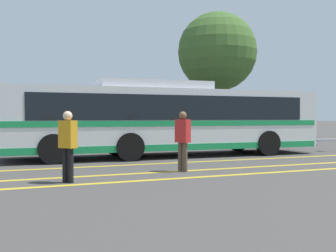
{
  "coord_description": "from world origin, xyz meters",
  "views": [
    {
      "loc": [
        -5.76,
        -14.43,
        1.55
      ],
      "look_at": [
        -0.07,
        -0.04,
        1.19
      ],
      "focal_mm": 42.0,
      "sensor_mm": 36.0,
      "label": 1
    }
  ],
  "objects_px": {
    "parked_car_1": "(3,137)",
    "parked_car_2": "(140,134)",
    "pedestrian_0": "(183,137)",
    "parked_car_3": "(258,133)",
    "tree_0": "(217,52)",
    "pedestrian_1": "(68,142)",
    "transit_bus": "(168,118)"
  },
  "relations": [
    {
      "from": "parked_car_2",
      "to": "pedestrian_0",
      "type": "relative_size",
      "value": 2.36
    },
    {
      "from": "parked_car_2",
      "to": "pedestrian_1",
      "type": "bearing_deg",
      "value": 148.56
    },
    {
      "from": "parked_car_2",
      "to": "parked_car_3",
      "type": "relative_size",
      "value": 0.88
    },
    {
      "from": "parked_car_1",
      "to": "tree_0",
      "type": "distance_m",
      "value": 13.26
    },
    {
      "from": "transit_bus",
      "to": "tree_0",
      "type": "distance_m",
      "value": 9.76
    },
    {
      "from": "transit_bus",
      "to": "pedestrian_1",
      "type": "height_order",
      "value": "transit_bus"
    },
    {
      "from": "parked_car_3",
      "to": "pedestrian_0",
      "type": "bearing_deg",
      "value": -43.35
    },
    {
      "from": "parked_car_1",
      "to": "parked_car_2",
      "type": "bearing_deg",
      "value": 91.98
    },
    {
      "from": "pedestrian_1",
      "to": "tree_0",
      "type": "height_order",
      "value": "tree_0"
    },
    {
      "from": "parked_car_3",
      "to": "parked_car_1",
      "type": "bearing_deg",
      "value": -88.51
    },
    {
      "from": "transit_bus",
      "to": "parked_car_3",
      "type": "xyz_separation_m",
      "value": [
        6.45,
        3.27,
        -0.81
      ]
    },
    {
      "from": "parked_car_3",
      "to": "parked_car_2",
      "type": "bearing_deg",
      "value": -89.4
    },
    {
      "from": "pedestrian_1",
      "to": "tree_0",
      "type": "relative_size",
      "value": 0.21
    },
    {
      "from": "pedestrian_0",
      "to": "parked_car_1",
      "type": "bearing_deg",
      "value": -173.13
    },
    {
      "from": "parked_car_1",
      "to": "pedestrian_0",
      "type": "distance_m",
      "value": 9.07
    },
    {
      "from": "transit_bus",
      "to": "pedestrian_0",
      "type": "relative_size",
      "value": 7.45
    },
    {
      "from": "parked_car_2",
      "to": "pedestrian_1",
      "type": "height_order",
      "value": "pedestrian_1"
    },
    {
      "from": "parked_car_2",
      "to": "tree_0",
      "type": "bearing_deg",
      "value": -64.95
    },
    {
      "from": "tree_0",
      "to": "pedestrian_0",
      "type": "bearing_deg",
      "value": -122.95
    },
    {
      "from": "parked_car_3",
      "to": "tree_0",
      "type": "bearing_deg",
      "value": -168.16
    },
    {
      "from": "transit_bus",
      "to": "parked_car_1",
      "type": "bearing_deg",
      "value": -118.12
    },
    {
      "from": "parked_car_1",
      "to": "pedestrian_1",
      "type": "xyz_separation_m",
      "value": [
        1.59,
        -8.38,
        0.24
      ]
    },
    {
      "from": "parked_car_3",
      "to": "pedestrian_0",
      "type": "xyz_separation_m",
      "value": [
        -7.64,
        -7.47,
        0.28
      ]
    },
    {
      "from": "pedestrian_0",
      "to": "tree_0",
      "type": "bearing_deg",
      "value": 121.42
    },
    {
      "from": "pedestrian_0",
      "to": "transit_bus",
      "type": "bearing_deg",
      "value": 138.51
    },
    {
      "from": "parked_car_2",
      "to": "parked_car_3",
      "type": "xyz_separation_m",
      "value": [
        6.5,
        -0.19,
        -0.05
      ]
    },
    {
      "from": "pedestrian_0",
      "to": "tree_0",
      "type": "xyz_separation_m",
      "value": [
        7.06,
        10.9,
        4.51
      ]
    },
    {
      "from": "transit_bus",
      "to": "parked_car_2",
      "type": "height_order",
      "value": "transit_bus"
    },
    {
      "from": "transit_bus",
      "to": "pedestrian_1",
      "type": "distance_m",
      "value": 6.68
    },
    {
      "from": "parked_car_2",
      "to": "parked_car_3",
      "type": "bearing_deg",
      "value": -95.33
    },
    {
      "from": "transit_bus",
      "to": "parked_car_2",
      "type": "distance_m",
      "value": 3.54
    },
    {
      "from": "parked_car_3",
      "to": "pedestrian_1",
      "type": "bearing_deg",
      "value": -50.81
    }
  ]
}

